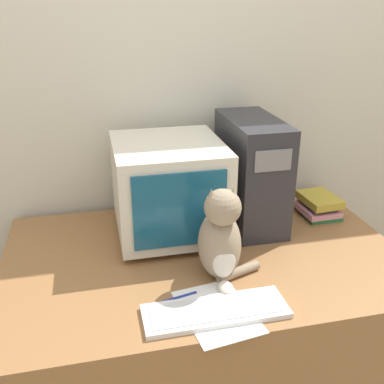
# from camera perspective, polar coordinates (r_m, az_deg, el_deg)

# --- Properties ---
(wall_back) EXTENTS (7.00, 0.05, 2.50)m
(wall_back) POSITION_cam_1_polar(r_m,az_deg,el_deg) (2.10, -2.11, 11.29)
(wall_back) COLOR beige
(wall_back) RESTS_ON ground_plane
(desk) EXTENTS (1.54, 0.96, 0.77)m
(desk) POSITION_cam_1_polar(r_m,az_deg,el_deg) (2.00, 1.41, -17.28)
(desk) COLOR olive
(desk) RESTS_ON ground_plane
(crt_monitor) EXTENTS (0.43, 0.47, 0.40)m
(crt_monitor) POSITION_cam_1_polar(r_m,az_deg,el_deg) (1.84, -2.97, 0.55)
(crt_monitor) COLOR beige
(crt_monitor) RESTS_ON desk
(computer_tower) EXTENTS (0.21, 0.45, 0.46)m
(computer_tower) POSITION_cam_1_polar(r_m,az_deg,el_deg) (1.94, 7.51, 2.55)
(computer_tower) COLOR #28282D
(computer_tower) RESTS_ON desk
(keyboard) EXTENTS (0.46, 0.15, 0.02)m
(keyboard) POSITION_cam_1_polar(r_m,az_deg,el_deg) (1.47, 3.00, -14.85)
(keyboard) COLOR silver
(keyboard) RESTS_ON desk
(cat) EXTENTS (0.24, 0.25, 0.35)m
(cat) POSITION_cam_1_polar(r_m,az_deg,el_deg) (1.56, 3.67, -6.01)
(cat) COLOR gray
(cat) RESTS_ON desk
(book_stack) EXTENTS (0.17, 0.22, 0.10)m
(book_stack) POSITION_cam_1_polar(r_m,az_deg,el_deg) (2.13, 15.71, -1.65)
(book_stack) COLOR #28703D
(book_stack) RESTS_ON desk
(pen) EXTENTS (0.14, 0.04, 0.01)m
(pen) POSITION_cam_1_polar(r_m,az_deg,el_deg) (1.53, -1.87, -13.26)
(pen) COLOR navy
(pen) RESTS_ON desk
(paper_sheet) EXTENTS (0.25, 0.32, 0.00)m
(paper_sheet) POSITION_cam_1_polar(r_m,az_deg,el_deg) (1.48, 3.19, -14.91)
(paper_sheet) COLOR white
(paper_sheet) RESTS_ON desk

